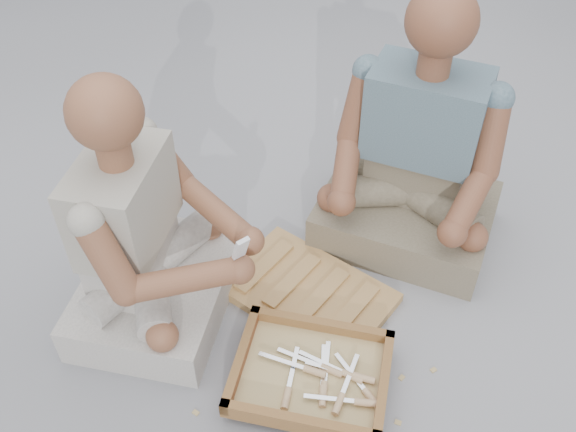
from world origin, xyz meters
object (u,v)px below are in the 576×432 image
Objects in this scene: tool_tray at (311,374)px; craftsman at (146,244)px; companion at (415,165)px; carved_panel at (308,293)px.

tool_tray is 0.64× the size of craftsman.
companion is at bearing 124.67° from craftsman.
carved_panel is 0.60m from companion.
carved_panel is at bearing 64.02° from companion.
tool_tray is at bearing 83.75° from companion.
craftsman is 0.93× the size of companion.
companion is (-0.07, 0.79, 0.27)m from tool_tray.
companion is (0.13, 0.50, 0.31)m from carved_panel.
companion reaches higher than tool_tray.
craftsman is at bearing 45.29° from companion.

